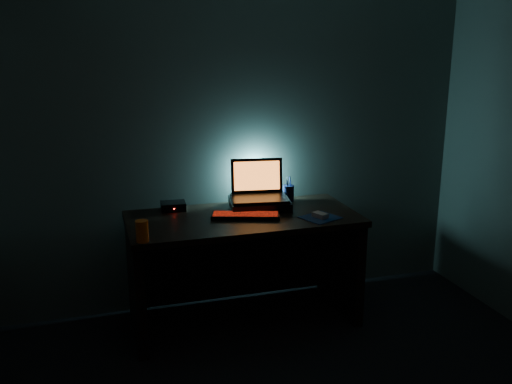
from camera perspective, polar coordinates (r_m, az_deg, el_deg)
room at (r=2.13m, az=10.48°, el=-2.13°), size 3.50×4.00×2.50m
desk at (r=3.85m, az=-1.47°, el=-5.83°), size 1.50×0.70×0.75m
riser at (r=3.88m, az=0.35°, el=-1.19°), size 0.44×0.36×0.06m
laptop at (r=3.91m, az=0.24°, el=0.28°), size 0.41×0.33×0.26m
keyboard at (r=3.69m, az=-1.06°, el=-2.37°), size 0.46×0.27×0.03m
mousepad at (r=3.71m, az=6.44°, el=-2.55°), size 0.28×0.27×0.00m
mouse at (r=3.70m, az=6.44°, el=-2.31°), size 0.09×0.11×0.03m
pen_cup at (r=4.05m, az=3.26°, el=-0.13°), size 0.10×0.10×0.11m
juice_glass at (r=3.31m, az=-11.31°, el=-3.86°), size 0.08×0.08×0.13m
router at (r=3.88m, az=-8.28°, el=-1.40°), size 0.17×0.14×0.05m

